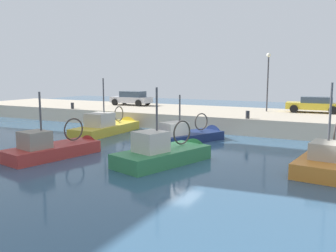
% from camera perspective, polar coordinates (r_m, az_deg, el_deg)
% --- Properties ---
extents(water_surface, '(80.00, 80.00, 0.00)m').
position_cam_1_polar(water_surface, '(20.04, 1.36, -4.20)').
color(water_surface, '#335675').
rests_on(water_surface, ground).
extents(quay_wall, '(9.00, 56.00, 1.20)m').
position_cam_1_polar(quay_wall, '(30.57, 10.77, 1.10)').
color(quay_wall, '#ADA08C').
rests_on(quay_wall, ground).
extents(fishing_boat_green, '(6.08, 3.60, 4.62)m').
position_cam_1_polar(fishing_boat_green, '(17.86, -0.01, -5.29)').
color(fishing_boat_green, '#388951').
rests_on(fishing_boat_green, ground).
extents(fishing_boat_orange, '(6.48, 2.88, 4.88)m').
position_cam_1_polar(fishing_boat_orange, '(18.55, 24.25, -5.62)').
color(fishing_boat_orange, orange).
rests_on(fishing_boat_orange, ground).
extents(fishing_boat_yellow, '(6.85, 2.34, 4.94)m').
position_cam_1_polar(fishing_boat_yellow, '(27.12, -9.27, -0.70)').
color(fishing_boat_yellow, gold).
rests_on(fishing_boat_yellow, ground).
extents(fishing_boat_red, '(5.96, 2.94, 4.28)m').
position_cam_1_polar(fishing_boat_red, '(20.05, -16.91, -4.17)').
color(fishing_boat_red, '#BC3833').
rests_on(fishing_boat_red, ground).
extents(fishing_boat_navy, '(6.45, 4.28, 3.90)m').
position_cam_1_polar(fishing_boat_navy, '(23.36, 3.29, -2.14)').
color(fishing_boat_navy, navy).
rests_on(fishing_boat_navy, ground).
extents(parked_car_silver, '(2.00, 4.07, 1.41)m').
position_cam_1_polar(parked_car_silver, '(36.53, -5.76, 4.42)').
color(parked_car_silver, '#B7B7BC').
rests_on(parked_car_silver, quay_wall).
extents(parked_car_yellow, '(2.10, 4.32, 1.29)m').
position_cam_1_polar(parked_car_yellow, '(31.64, 22.13, 3.19)').
color(parked_car_yellow, gold).
rests_on(parked_car_yellow, quay_wall).
extents(mooring_bollard_south, '(0.28, 0.28, 0.55)m').
position_cam_1_polar(mooring_bollard_south, '(25.97, 12.47, 1.76)').
color(mooring_bollard_south, '#2D2D33').
rests_on(mooring_bollard_south, quay_wall).
extents(mooring_bollard_mid, '(0.28, 0.28, 0.55)m').
position_cam_1_polar(mooring_bollard_mid, '(33.73, -14.87, 3.12)').
color(mooring_bollard_mid, '#2D2D33').
rests_on(mooring_bollard_mid, quay_wall).
extents(quay_streetlamp, '(0.36, 0.36, 4.83)m').
position_cam_1_polar(quay_streetlamp, '(31.29, 15.53, 8.18)').
color(quay_streetlamp, '#38383D').
rests_on(quay_streetlamp, quay_wall).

